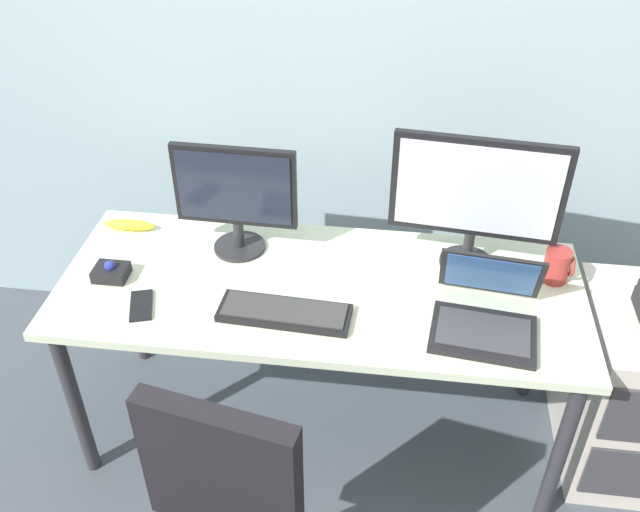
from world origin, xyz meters
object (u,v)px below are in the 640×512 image
at_px(keyboard, 285,312).
at_px(trackball_mouse, 111,272).
at_px(file_cabinet, 636,389).
at_px(monitor_side, 235,194).
at_px(cell_phone, 141,305).
at_px(monitor_main, 476,195).
at_px(banana, 129,225).
at_px(coffee_mug, 558,266).
at_px(laptop, 486,312).

height_order(keyboard, trackball_mouse, trackball_mouse).
height_order(file_cabinet, trackball_mouse, trackball_mouse).
distance_m(monitor_side, cell_phone, 0.47).
bearing_deg(monitor_side, monitor_main, 0.79).
height_order(keyboard, banana, banana).
height_order(file_cabinet, keyboard, keyboard).
bearing_deg(file_cabinet, cell_phone, -172.84).
bearing_deg(coffee_mug, monitor_side, 177.93).
bearing_deg(trackball_mouse, monitor_main, 10.86).
distance_m(monitor_side, laptop, 0.89).
relative_size(file_cabinet, laptop, 1.89).
height_order(file_cabinet, banana, banana).
relative_size(laptop, banana, 1.85).
bearing_deg(keyboard, coffee_mug, 18.82).
height_order(keyboard, coffee_mug, coffee_mug).
bearing_deg(monitor_side, trackball_mouse, -151.03).
distance_m(laptop, trackball_mouse, 1.21).
height_order(laptop, cell_phone, laptop).
xyz_separation_m(monitor_side, keyboard, (0.22, -0.33, -0.21)).
height_order(monitor_side, cell_phone, monitor_side).
distance_m(coffee_mug, cell_phone, 1.35).
xyz_separation_m(monitor_side, coffee_mug, (1.07, -0.04, -0.16)).
relative_size(laptop, coffee_mug, 3.09).
bearing_deg(banana, coffee_mug, -3.88).
relative_size(keyboard, laptop, 1.19).
bearing_deg(banana, keyboard, -31.66).
height_order(monitor_side, keyboard, monitor_side).
bearing_deg(file_cabinet, banana, 173.71).
distance_m(keyboard, trackball_mouse, 0.61).
height_order(keyboard, laptop, laptop).
bearing_deg(coffee_mug, cell_phone, -166.82).
bearing_deg(keyboard, file_cabinet, 9.12).
xyz_separation_m(monitor_main, keyboard, (-0.57, -0.34, -0.26)).
xyz_separation_m(laptop, trackball_mouse, (-1.21, 0.08, -0.03)).
height_order(keyboard, cell_phone, keyboard).
bearing_deg(monitor_side, laptop, -19.39).
height_order(cell_phone, banana, banana).
xyz_separation_m(trackball_mouse, cell_phone, (0.15, -0.13, -0.02)).
xyz_separation_m(file_cabinet, banana, (-1.83, 0.20, 0.39)).
height_order(file_cabinet, laptop, laptop).
bearing_deg(banana, monitor_main, -2.46).
xyz_separation_m(keyboard, coffee_mug, (0.85, 0.29, 0.04)).
relative_size(monitor_side, keyboard, 1.00).
height_order(monitor_main, trackball_mouse, monitor_main).
relative_size(keyboard, banana, 2.19).
bearing_deg(keyboard, laptop, 3.67).
bearing_deg(banana, monitor_side, -8.46).
relative_size(keyboard, coffee_mug, 3.66).
bearing_deg(file_cabinet, coffee_mug, 163.41).
bearing_deg(keyboard, cell_phone, -178.04).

